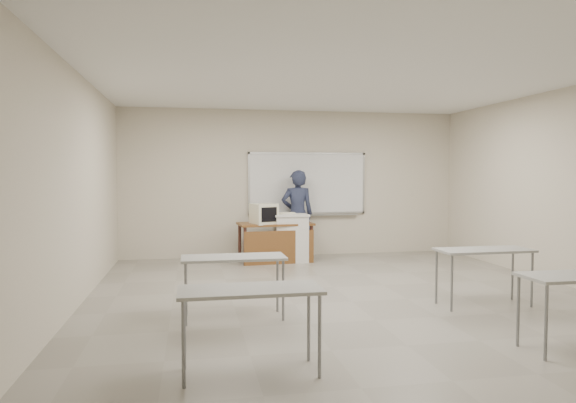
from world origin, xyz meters
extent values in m
cube|color=gray|center=(0.00, 0.00, -0.01)|extent=(7.00, 8.00, 0.01)
cube|color=white|center=(0.30, 3.97, 1.50)|extent=(2.40, 0.03, 1.20)
cube|color=#B7BABC|center=(0.30, 3.97, 2.12)|extent=(2.48, 0.04, 0.04)
cube|color=#B7BABC|center=(0.30, 3.97, 0.88)|extent=(2.48, 0.04, 0.04)
cube|color=#B7BABC|center=(-0.92, 3.97, 1.50)|extent=(0.04, 0.04, 1.28)
cube|color=#B7BABC|center=(1.52, 3.97, 1.50)|extent=(0.04, 0.04, 1.28)
cube|color=#B7BABC|center=(0.30, 3.92, 0.84)|extent=(2.16, 0.07, 0.02)
cube|color=gray|center=(-1.60, -0.50, 0.71)|extent=(1.20, 0.50, 0.03)
cylinder|color=slate|center=(-2.15, -0.70, 0.35)|extent=(0.03, 0.03, 0.70)
cylinder|color=slate|center=(-1.05, -0.70, 0.35)|extent=(0.03, 0.03, 0.70)
cylinder|color=slate|center=(-2.15, -0.30, 0.35)|extent=(0.03, 0.03, 0.70)
cylinder|color=slate|center=(-1.05, -0.30, 0.35)|extent=(0.03, 0.03, 0.70)
cube|color=gray|center=(1.60, -0.50, 0.71)|extent=(1.20, 0.50, 0.03)
cylinder|color=slate|center=(1.05, -0.70, 0.35)|extent=(0.03, 0.03, 0.70)
cylinder|color=slate|center=(2.15, -0.70, 0.35)|extent=(0.03, 0.03, 0.70)
cylinder|color=slate|center=(1.05, -0.30, 0.35)|extent=(0.03, 0.03, 0.70)
cylinder|color=slate|center=(2.15, -0.30, 0.35)|extent=(0.03, 0.03, 0.70)
cube|color=gray|center=(-1.60, -2.20, 0.71)|extent=(1.20, 0.50, 0.03)
cylinder|color=slate|center=(-2.15, -2.40, 0.35)|extent=(0.03, 0.03, 0.70)
cylinder|color=slate|center=(-1.05, -2.40, 0.35)|extent=(0.03, 0.03, 0.70)
cylinder|color=slate|center=(-2.15, -2.00, 0.35)|extent=(0.03, 0.03, 0.70)
cylinder|color=slate|center=(-1.05, -2.00, 0.35)|extent=(0.03, 0.03, 0.70)
cylinder|color=slate|center=(1.05, -2.40, 0.35)|extent=(0.03, 0.03, 0.70)
cylinder|color=slate|center=(1.05, -2.00, 0.35)|extent=(0.03, 0.03, 0.70)
cube|color=brown|center=(-0.49, 3.30, 0.73)|extent=(1.41, 0.71, 0.04)
cube|color=brown|center=(-0.49, 2.97, 0.32)|extent=(1.34, 0.03, 0.63)
cylinder|color=#42221A|center=(-1.13, 3.01, 0.35)|extent=(0.06, 0.06, 0.71)
cylinder|color=#42221A|center=(0.16, 3.01, 0.35)|extent=(0.06, 0.06, 0.71)
cylinder|color=#42221A|center=(-1.13, 3.59, 0.35)|extent=(0.06, 0.06, 0.71)
cylinder|color=#42221A|center=(0.16, 3.59, 0.35)|extent=(0.06, 0.06, 0.71)
cube|color=white|center=(-0.20, 3.20, 0.44)|extent=(0.62, 0.44, 0.88)
cube|color=white|center=(-0.20, 3.20, 0.90)|extent=(0.66, 0.48, 0.04)
cube|color=beige|center=(-0.74, 3.20, 0.94)|extent=(0.40, 0.42, 0.38)
cube|color=beige|center=(-0.74, 2.97, 0.94)|extent=(0.42, 0.04, 0.40)
cube|color=black|center=(-0.74, 2.95, 0.94)|extent=(0.32, 0.01, 0.27)
cube|color=black|center=(-0.53, 3.16, 0.76)|extent=(0.31, 0.23, 0.02)
cube|color=black|center=(-0.53, 3.15, 0.77)|extent=(0.25, 0.13, 0.01)
cube|color=black|center=(-0.53, 3.30, 0.87)|extent=(0.31, 0.07, 0.21)
cube|color=#92A4D2|center=(-0.53, 3.29, 0.88)|extent=(0.26, 0.05, 0.16)
ellipsoid|color=silver|center=(0.06, 3.10, 0.77)|extent=(0.11, 0.08, 0.04)
cube|color=beige|center=(-0.35, 3.28, 0.93)|extent=(0.50, 0.20, 0.03)
imported|color=black|center=(0.02, 3.67, 0.89)|extent=(0.67, 0.46, 1.77)
camera|label=1|loc=(-2.08, -6.44, 1.68)|focal=32.00mm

